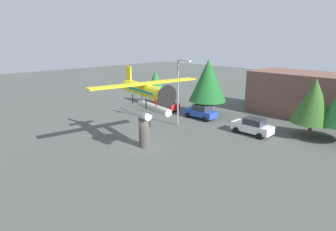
{
  "coord_description": "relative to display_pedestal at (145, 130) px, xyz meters",
  "views": [
    {
      "loc": [
        19.22,
        -15.76,
        9.77
      ],
      "look_at": [
        0.0,
        3.0,
        2.41
      ],
      "focal_mm": 30.32,
      "sensor_mm": 36.0,
      "label": 1
    }
  ],
  "objects": [
    {
      "name": "car_far_white",
      "position": [
        5.2,
        10.28,
        -0.73
      ],
      "size": [
        4.2,
        2.02,
        1.76
      ],
      "rotation": [
        0.0,
        0.0,
        3.14
      ],
      "color": "white",
      "rests_on": "ground"
    },
    {
      "name": "display_pedestal",
      "position": [
        0.0,
        0.0,
        0.0
      ],
      "size": [
        1.1,
        1.1,
        3.22
      ],
      "primitive_type": "cylinder",
      "color": "#4C4742",
      "rests_on": "ground"
    },
    {
      "name": "ground_plane",
      "position": [
        0.0,
        0.0,
        -1.61
      ],
      "size": [
        140.0,
        140.0,
        0.0
      ],
      "primitive_type": "plane",
      "color": "#4C514C"
    },
    {
      "name": "car_mid_blue",
      "position": [
        -2.47,
        11.16,
        -0.73
      ],
      "size": [
        4.2,
        2.02,
        1.76
      ],
      "rotation": [
        0.0,
        0.0,
        3.14
      ],
      "color": "#2847B7",
      "rests_on": "ground"
    },
    {
      "name": "floatplane_monument",
      "position": [
        0.13,
        -0.02,
        3.28
      ],
      "size": [
        7.1,
        10.44,
        4.0
      ],
      "rotation": [
        0.0,
        0.0,
        -0.16
      ],
      "color": "silver",
      "rests_on": "display_pedestal"
    },
    {
      "name": "tree_west",
      "position": [
        -12.58,
        12.67,
        1.68
      ],
      "size": [
        3.14,
        3.14,
        5.05
      ],
      "color": "brown",
      "rests_on": "ground"
    },
    {
      "name": "tree_east",
      "position": [
        -2.9,
        12.93,
        2.95
      ],
      "size": [
        4.75,
        4.75,
        7.21
      ],
      "color": "brown",
      "rests_on": "ground"
    },
    {
      "name": "car_near_red",
      "position": [
        -8.7,
        10.97,
        -0.73
      ],
      "size": [
        4.2,
        2.02,
        1.76
      ],
      "rotation": [
        0.0,
        0.0,
        3.14
      ],
      "color": "red",
      "rests_on": "ground"
    },
    {
      "name": "tree_center_back",
      "position": [
        9.71,
        13.64,
        2.17
      ],
      "size": [
        4.02,
        4.02,
        6.02
      ],
      "color": "brown",
      "rests_on": "ground"
    },
    {
      "name": "streetlight_primary",
      "position": [
        -2.32,
        7.03,
        2.8
      ],
      "size": [
        1.84,
        0.28,
        7.55
      ],
      "color": "gray",
      "rests_on": "ground"
    },
    {
      "name": "storefront_building",
      "position": [
        5.37,
        22.0,
        1.15
      ],
      "size": [
        12.24,
        6.95,
        5.52
      ],
      "primitive_type": "cube",
      "color": "brown",
      "rests_on": "ground"
    }
  ]
}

